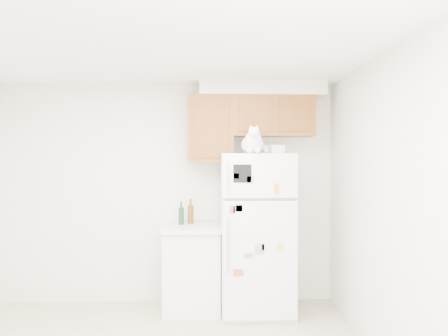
{
  "coord_description": "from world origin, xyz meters",
  "views": [
    {
      "loc": [
        0.48,
        -3.05,
        1.62
      ],
      "look_at": [
        0.64,
        1.55,
        1.55
      ],
      "focal_mm": 35.0,
      "sensor_mm": 36.0,
      "label": 1
    }
  ],
  "objects_px": {
    "storage_box_front": "(276,149)",
    "bottle_green": "(181,213)",
    "storage_box_back": "(269,150)",
    "cat": "(253,143)",
    "refrigerator": "(256,233)",
    "bottle_amber": "(191,211)",
    "base_counter": "(192,268)"
  },
  "relations": [
    {
      "from": "storage_box_front",
      "to": "bottle_green",
      "type": "distance_m",
      "value": 1.26
    },
    {
      "from": "storage_box_back",
      "to": "cat",
      "type": "bearing_deg",
      "value": -98.98
    },
    {
      "from": "refrigerator",
      "to": "storage_box_back",
      "type": "xyz_separation_m",
      "value": [
        0.15,
        0.16,
        0.9
      ]
    },
    {
      "from": "cat",
      "to": "bottle_amber",
      "type": "relative_size",
      "value": 1.45
    },
    {
      "from": "base_counter",
      "to": "storage_box_front",
      "type": "distance_m",
      "value": 1.57
    },
    {
      "from": "storage_box_front",
      "to": "bottle_amber",
      "type": "height_order",
      "value": "storage_box_front"
    },
    {
      "from": "storage_box_back",
      "to": "bottle_green",
      "type": "height_order",
      "value": "storage_box_back"
    },
    {
      "from": "base_counter",
      "to": "bottle_amber",
      "type": "bearing_deg",
      "value": 98.67
    },
    {
      "from": "storage_box_front",
      "to": "storage_box_back",
      "type": "bearing_deg",
      "value": 80.62
    },
    {
      "from": "refrigerator",
      "to": "base_counter",
      "type": "distance_m",
      "value": 0.79
    },
    {
      "from": "refrigerator",
      "to": "bottle_green",
      "type": "bearing_deg",
      "value": 167.29
    },
    {
      "from": "storage_box_back",
      "to": "bottle_amber",
      "type": "relative_size",
      "value": 0.64
    },
    {
      "from": "storage_box_front",
      "to": "bottle_green",
      "type": "height_order",
      "value": "storage_box_front"
    },
    {
      "from": "cat",
      "to": "bottle_amber",
      "type": "xyz_separation_m",
      "value": [
        -0.65,
        0.48,
        -0.75
      ]
    },
    {
      "from": "base_counter",
      "to": "storage_box_back",
      "type": "bearing_deg",
      "value": 5.57
    },
    {
      "from": "bottle_amber",
      "to": "refrigerator",
      "type": "bearing_deg",
      "value": -18.03
    },
    {
      "from": "cat",
      "to": "storage_box_front",
      "type": "distance_m",
      "value": 0.31
    },
    {
      "from": "base_counter",
      "to": "storage_box_back",
      "type": "distance_m",
      "value": 1.54
    },
    {
      "from": "refrigerator",
      "to": "storage_box_front",
      "type": "xyz_separation_m",
      "value": [
        0.2,
        -0.1,
        0.89
      ]
    },
    {
      "from": "cat",
      "to": "storage_box_back",
      "type": "xyz_separation_m",
      "value": [
        0.22,
        0.41,
        -0.06
      ]
    },
    {
      "from": "base_counter",
      "to": "bottle_amber",
      "type": "height_order",
      "value": "bottle_amber"
    },
    {
      "from": "cat",
      "to": "storage_box_front",
      "type": "bearing_deg",
      "value": 30.57
    },
    {
      "from": "cat",
      "to": "storage_box_back",
      "type": "height_order",
      "value": "cat"
    },
    {
      "from": "refrigerator",
      "to": "cat",
      "type": "xyz_separation_m",
      "value": [
        -0.06,
        -0.25,
        0.96
      ]
    },
    {
      "from": "base_counter",
      "to": "cat",
      "type": "distance_m",
      "value": 1.52
    },
    {
      "from": "bottle_green",
      "to": "cat",
      "type": "bearing_deg",
      "value": -29.98
    },
    {
      "from": "storage_box_front",
      "to": "bottle_amber",
      "type": "distance_m",
      "value": 1.19
    },
    {
      "from": "storage_box_back",
      "to": "bottle_green",
      "type": "xyz_separation_m",
      "value": [
        -0.97,
        0.03,
        -0.7
      ]
    },
    {
      "from": "refrigerator",
      "to": "storage_box_front",
      "type": "bearing_deg",
      "value": -26.57
    },
    {
      "from": "storage_box_front",
      "to": "bottle_green",
      "type": "xyz_separation_m",
      "value": [
        -1.01,
        0.28,
        -0.7
      ]
    },
    {
      "from": "refrigerator",
      "to": "storage_box_back",
      "type": "relative_size",
      "value": 9.44
    },
    {
      "from": "cat",
      "to": "bottle_green",
      "type": "bearing_deg",
      "value": 150.02
    }
  ]
}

